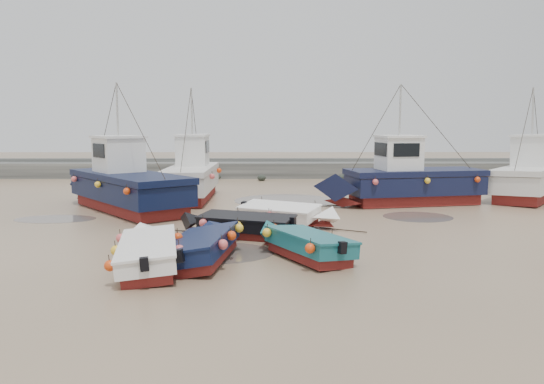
{
  "coord_description": "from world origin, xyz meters",
  "views": [
    {
      "loc": [
        -0.41,
        -19.79,
        4.25
      ],
      "look_at": [
        -0.26,
        2.22,
        1.4
      ],
      "focal_mm": 35.0,
      "sensor_mm": 36.0,
      "label": 1
    }
  ],
  "objects_px": {
    "dinghy_2": "(302,240)",
    "cabin_boat_2": "(404,180)",
    "dinghy_1": "(206,243)",
    "cabin_boat_0": "(123,183)",
    "cabin_boat_1": "(193,175)",
    "person": "(141,213)",
    "dinghy_0": "(149,248)",
    "dinghy_4": "(238,222)",
    "dinghy_5": "(288,212)",
    "cabin_boat_3": "(531,175)"
  },
  "relations": [
    {
      "from": "dinghy_2",
      "to": "cabin_boat_2",
      "type": "height_order",
      "value": "cabin_boat_2"
    },
    {
      "from": "dinghy_1",
      "to": "dinghy_2",
      "type": "distance_m",
      "value": 3.05
    },
    {
      "from": "dinghy_1",
      "to": "cabin_boat_0",
      "type": "xyz_separation_m",
      "value": [
        -5.24,
        9.9,
        0.75
      ]
    },
    {
      "from": "cabin_boat_1",
      "to": "person",
      "type": "relative_size",
      "value": 5.53
    },
    {
      "from": "dinghy_2",
      "to": "person",
      "type": "height_order",
      "value": "dinghy_2"
    },
    {
      "from": "person",
      "to": "dinghy_2",
      "type": "bearing_deg",
      "value": 90.04
    },
    {
      "from": "cabin_boat_2",
      "to": "cabin_boat_0",
      "type": "bearing_deg",
      "value": 84.59
    },
    {
      "from": "dinghy_0",
      "to": "dinghy_4",
      "type": "height_order",
      "value": "same"
    },
    {
      "from": "dinghy_5",
      "to": "dinghy_0",
      "type": "bearing_deg",
      "value": -6.9
    },
    {
      "from": "cabin_boat_2",
      "to": "dinghy_1",
      "type": "bearing_deg",
      "value": 130.19
    },
    {
      "from": "dinghy_5",
      "to": "cabin_boat_3",
      "type": "relative_size",
      "value": 0.64
    },
    {
      "from": "dinghy_2",
      "to": "dinghy_5",
      "type": "bearing_deg",
      "value": 63.52
    },
    {
      "from": "dinghy_1",
      "to": "dinghy_2",
      "type": "height_order",
      "value": "same"
    },
    {
      "from": "person",
      "to": "dinghy_4",
      "type": "bearing_deg",
      "value": 92.58
    },
    {
      "from": "dinghy_0",
      "to": "cabin_boat_0",
      "type": "height_order",
      "value": "cabin_boat_0"
    },
    {
      "from": "cabin_boat_0",
      "to": "cabin_boat_3",
      "type": "xyz_separation_m",
      "value": [
        21.98,
        3.41,
        0.07
      ]
    },
    {
      "from": "dinghy_1",
      "to": "cabin_boat_1",
      "type": "relative_size",
      "value": 0.61
    },
    {
      "from": "dinghy_4",
      "to": "person",
      "type": "distance_m",
      "value": 7.34
    },
    {
      "from": "dinghy_2",
      "to": "dinghy_4",
      "type": "relative_size",
      "value": 0.9
    },
    {
      "from": "dinghy_4",
      "to": "cabin_boat_0",
      "type": "distance_m",
      "value": 8.86
    },
    {
      "from": "cabin_boat_1",
      "to": "cabin_boat_2",
      "type": "relative_size",
      "value": 0.99
    },
    {
      "from": "cabin_boat_1",
      "to": "person",
      "type": "height_order",
      "value": "cabin_boat_1"
    },
    {
      "from": "dinghy_1",
      "to": "cabin_boat_3",
      "type": "distance_m",
      "value": 21.41
    },
    {
      "from": "dinghy_5",
      "to": "cabin_boat_2",
      "type": "xyz_separation_m",
      "value": [
        6.31,
        5.74,
        0.78
      ]
    },
    {
      "from": "cabin_boat_2",
      "to": "person",
      "type": "bearing_deg",
      "value": 89.64
    },
    {
      "from": "dinghy_2",
      "to": "person",
      "type": "distance_m",
      "value": 11.16
    },
    {
      "from": "cabin_boat_2",
      "to": "dinghy_4",
      "type": "bearing_deg",
      "value": 122.51
    },
    {
      "from": "cabin_boat_1",
      "to": "cabin_boat_3",
      "type": "bearing_deg",
      "value": -0.82
    },
    {
      "from": "dinghy_2",
      "to": "dinghy_0",
      "type": "bearing_deg",
      "value": 161.98
    },
    {
      "from": "dinghy_5",
      "to": "cabin_boat_0",
      "type": "relative_size",
      "value": 0.53
    },
    {
      "from": "dinghy_4",
      "to": "cabin_boat_1",
      "type": "relative_size",
      "value": 0.56
    },
    {
      "from": "cabin_boat_1",
      "to": "person",
      "type": "bearing_deg",
      "value": -109.59
    },
    {
      "from": "cabin_boat_0",
      "to": "person",
      "type": "relative_size",
      "value": 5.33
    },
    {
      "from": "dinghy_1",
      "to": "person",
      "type": "xyz_separation_m",
      "value": [
        -4.17,
        8.81,
        -0.54
      ]
    },
    {
      "from": "dinghy_2",
      "to": "cabin_boat_3",
      "type": "distance_m",
      "value": 18.91
    },
    {
      "from": "dinghy_2",
      "to": "cabin_boat_2",
      "type": "xyz_separation_m",
      "value": [
        6.03,
        11.03,
        0.78
      ]
    },
    {
      "from": "dinghy_1",
      "to": "cabin_boat_2",
      "type": "bearing_deg",
      "value": 59.32
    },
    {
      "from": "dinghy_2",
      "to": "cabin_boat_1",
      "type": "height_order",
      "value": "cabin_boat_1"
    },
    {
      "from": "dinghy_5",
      "to": "cabin_boat_0",
      "type": "xyz_separation_m",
      "value": [
        -7.99,
        4.29,
        0.74
      ]
    },
    {
      "from": "dinghy_4",
      "to": "dinghy_5",
      "type": "relative_size",
      "value": 1.09
    },
    {
      "from": "cabin_boat_0",
      "to": "cabin_boat_3",
      "type": "distance_m",
      "value": 22.25
    },
    {
      "from": "cabin_boat_3",
      "to": "person",
      "type": "xyz_separation_m",
      "value": [
        -20.92,
        -4.49,
        -1.37
      ]
    },
    {
      "from": "dinghy_0",
      "to": "cabin_boat_1",
      "type": "distance_m",
      "value": 14.43
    },
    {
      "from": "dinghy_1",
      "to": "dinghy_4",
      "type": "distance_m",
      "value": 3.54
    },
    {
      "from": "cabin_boat_1",
      "to": "person",
      "type": "xyz_separation_m",
      "value": [
        -1.81,
        -4.95,
        -1.34
      ]
    },
    {
      "from": "dinghy_5",
      "to": "person",
      "type": "bearing_deg",
      "value": -86.62
    },
    {
      "from": "person",
      "to": "dinghy_1",
      "type": "bearing_deg",
      "value": 75.1
    },
    {
      "from": "cabin_boat_0",
      "to": "cabin_boat_1",
      "type": "distance_m",
      "value": 4.82
    },
    {
      "from": "dinghy_4",
      "to": "cabin_boat_0",
      "type": "xyz_separation_m",
      "value": [
        -6.03,
        6.45,
        0.75
      ]
    },
    {
      "from": "cabin_boat_2",
      "to": "cabin_boat_3",
      "type": "height_order",
      "value": "same"
    }
  ]
}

